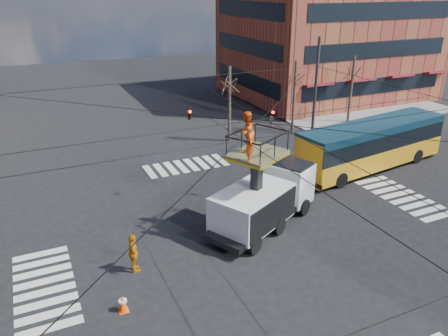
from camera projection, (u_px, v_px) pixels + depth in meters
The scene contains 13 objects.
ground at pixel (255, 234), 22.13m from camera, with size 120.00×120.00×0.00m, color black.
sidewalk_ne at pixel (332, 100), 47.80m from camera, with size 18.00×18.00×0.12m, color slate.
crosswalks at pixel (255, 234), 22.12m from camera, with size 22.40×22.40×0.02m, color silver, non-canonical shape.
building_ne at pixel (328, 31), 47.98m from camera, with size 20.06×16.06×14.00m.
overhead_network at pixel (252, 153), 20.78m from camera, with size 24.24×24.24×8.00m.
tree_a at pixel (230, 84), 33.57m from camera, with size 2.00×2.00×6.00m.
tree_b at pixel (295, 78), 35.89m from camera, with size 2.00×2.00×6.00m.
tree_c at pixel (353, 72), 38.21m from camera, with size 2.00×2.00×6.00m.
utility_truck at pixel (264, 189), 22.32m from camera, with size 7.28×5.24×6.24m.
city_bus at pixel (372, 144), 29.52m from camera, with size 12.00×4.17×3.20m.
traffic_cone at pixel (123, 303), 16.76m from camera, with size 0.36×0.36×0.75m, color #FF4C0A.
worker_ground at pixel (134, 253), 18.92m from camera, with size 1.07×0.45×1.83m, color orange.
flagger at pixel (284, 176), 26.38m from camera, with size 1.30×0.75×2.02m, color orange.
Camera 1 is at (-9.43, -16.69, 11.66)m, focal length 35.00 mm.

